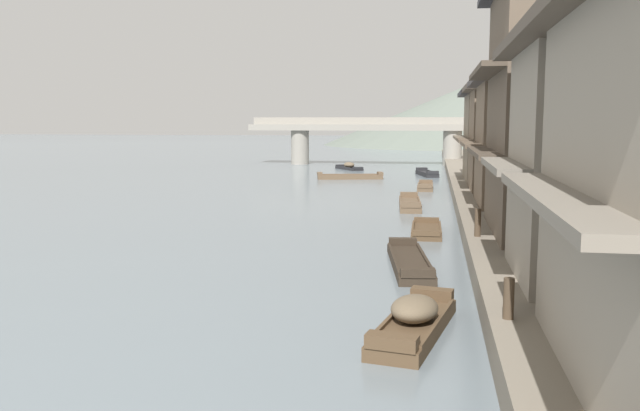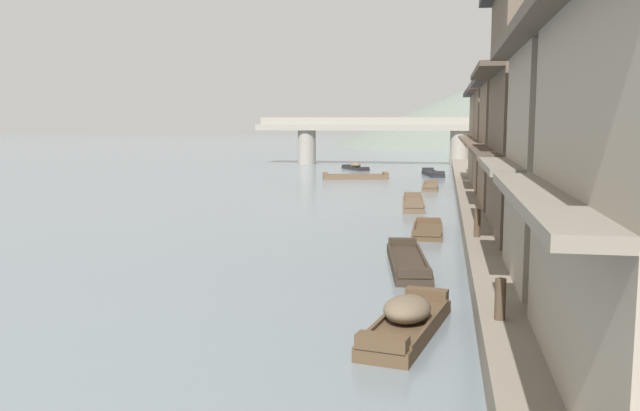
{
  "view_description": "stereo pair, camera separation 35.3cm",
  "coord_description": "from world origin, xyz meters",
  "px_view_note": "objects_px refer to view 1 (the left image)",
  "views": [
    {
      "loc": [
        5.77,
        -2.62,
        4.3
      ],
      "look_at": [
        1.91,
        20.02,
        1.39
      ],
      "focal_mm": 37.44,
      "sensor_mm": 36.0,
      "label": 1
    },
    {
      "loc": [
        6.11,
        -2.56,
        4.3
      ],
      "look_at": [
        1.91,
        20.02,
        1.39
      ],
      "focal_mm": 37.44,
      "sensor_mm": 36.0,
      "label": 2
    }
  ],
  "objects_px": {
    "house_waterfront_far": "(524,133)",
    "boat_moored_third": "(414,320)",
    "boat_moored_nearest": "(349,167)",
    "house_waterfront_end": "(514,131)",
    "boat_moored_second": "(350,177)",
    "boat_midriver_drifting": "(409,262)",
    "boat_moored_far": "(427,174)",
    "boat_crossing_west": "(426,230)",
    "mooring_post_dock_mid": "(509,298)",
    "house_waterfront_tall": "(575,100)",
    "boat_midriver_upstream": "(410,204)",
    "boat_upstream_distant": "(425,187)",
    "house_waterfront_narrow": "(546,136)",
    "stone_bridge": "(375,134)",
    "mooring_post_dock_far": "(478,223)"
  },
  "relations": [
    {
      "from": "boat_midriver_drifting",
      "to": "mooring_post_dock_far",
      "type": "bearing_deg",
      "value": 40.3
    },
    {
      "from": "boat_midriver_drifting",
      "to": "boat_crossing_west",
      "type": "xyz_separation_m",
      "value": [
        0.43,
        6.13,
        -0.02
      ]
    },
    {
      "from": "house_waterfront_tall",
      "to": "house_waterfront_narrow",
      "type": "bearing_deg",
      "value": 87.38
    },
    {
      "from": "boat_moored_third",
      "to": "boat_midriver_upstream",
      "type": "xyz_separation_m",
      "value": [
        -0.81,
        20.2,
        -0.12
      ]
    },
    {
      "from": "boat_upstream_distant",
      "to": "house_waterfront_narrow",
      "type": "xyz_separation_m",
      "value": [
        5.23,
        -12.75,
        3.53
      ]
    },
    {
      "from": "house_waterfront_tall",
      "to": "mooring_post_dock_mid",
      "type": "height_order",
      "value": "house_waterfront_tall"
    },
    {
      "from": "boat_midriver_upstream",
      "to": "house_waterfront_far",
      "type": "bearing_deg",
      "value": 28.24
    },
    {
      "from": "house_waterfront_narrow",
      "to": "stone_bridge",
      "type": "distance_m",
      "value": 37.65
    },
    {
      "from": "boat_moored_nearest",
      "to": "house_waterfront_end",
      "type": "distance_m",
      "value": 20.93
    },
    {
      "from": "boat_midriver_drifting",
      "to": "mooring_post_dock_mid",
      "type": "distance_m",
      "value": 7.58
    },
    {
      "from": "house_waterfront_narrow",
      "to": "house_waterfront_far",
      "type": "height_order",
      "value": "same"
    },
    {
      "from": "boat_moored_nearest",
      "to": "boat_moored_third",
      "type": "xyz_separation_m",
      "value": [
        7.13,
        -45.95,
        0.06
      ]
    },
    {
      "from": "boat_moored_nearest",
      "to": "boat_midriver_drifting",
      "type": "bearing_deg",
      "value": -80.26
    },
    {
      "from": "boat_midriver_drifting",
      "to": "boat_upstream_distant",
      "type": "bearing_deg",
      "value": 89.59
    },
    {
      "from": "boat_moored_nearest",
      "to": "boat_midriver_upstream",
      "type": "xyz_separation_m",
      "value": [
        6.32,
        -25.75,
        -0.06
      ]
    },
    {
      "from": "stone_bridge",
      "to": "boat_upstream_distant",
      "type": "bearing_deg",
      "value": -77.26
    },
    {
      "from": "boat_upstream_distant",
      "to": "boat_moored_far",
      "type": "bearing_deg",
      "value": 90.07
    },
    {
      "from": "house_waterfront_far",
      "to": "boat_midriver_drifting",
      "type": "bearing_deg",
      "value": -107.3
    },
    {
      "from": "boat_moored_nearest",
      "to": "boat_moored_third",
      "type": "height_order",
      "value": "boat_moored_third"
    },
    {
      "from": "boat_moored_far",
      "to": "stone_bridge",
      "type": "relative_size",
      "value": 0.17
    },
    {
      "from": "boat_midriver_drifting",
      "to": "boat_moored_third",
      "type": "bearing_deg",
      "value": -87.01
    },
    {
      "from": "house_waterfront_far",
      "to": "house_waterfront_tall",
      "type": "bearing_deg",
      "value": -90.96
    },
    {
      "from": "boat_moored_second",
      "to": "house_waterfront_end",
      "type": "xyz_separation_m",
      "value": [
        10.97,
        -6.92,
        3.52
      ]
    },
    {
      "from": "boat_moored_far",
      "to": "house_waterfront_end",
      "type": "bearing_deg",
      "value": -64.03
    },
    {
      "from": "boat_midriver_drifting",
      "to": "house_waterfront_narrow",
      "type": "relative_size",
      "value": 0.73
    },
    {
      "from": "boat_midriver_upstream",
      "to": "mooring_post_dock_mid",
      "type": "distance_m",
      "value": 21.28
    },
    {
      "from": "boat_moored_nearest",
      "to": "house_waterfront_end",
      "type": "relative_size",
      "value": 0.52
    },
    {
      "from": "boat_midriver_upstream",
      "to": "boat_upstream_distant",
      "type": "height_order",
      "value": "boat_midriver_upstream"
    },
    {
      "from": "boat_moored_nearest",
      "to": "boat_moored_far",
      "type": "xyz_separation_m",
      "value": [
        6.96,
        -5.7,
        -0.06
      ]
    },
    {
      "from": "house_waterfront_tall",
      "to": "boat_moored_nearest",
      "type": "bearing_deg",
      "value": 107.88
    },
    {
      "from": "boat_moored_third",
      "to": "mooring_post_dock_mid",
      "type": "distance_m",
      "value": 2.1
    },
    {
      "from": "boat_upstream_distant",
      "to": "boat_crossing_west",
      "type": "bearing_deg",
      "value": -89.11
    },
    {
      "from": "boat_moored_far",
      "to": "house_waterfront_far",
      "type": "relative_size",
      "value": 0.65
    },
    {
      "from": "boat_midriver_drifting",
      "to": "mooring_post_dock_far",
      "type": "distance_m",
      "value": 2.87
    },
    {
      "from": "boat_midriver_drifting",
      "to": "stone_bridge",
      "type": "relative_size",
      "value": 0.2
    },
    {
      "from": "house_waterfront_tall",
      "to": "mooring_post_dock_mid",
      "type": "distance_m",
      "value": 11.25
    },
    {
      "from": "boat_moored_far",
      "to": "house_waterfront_end",
      "type": "xyz_separation_m",
      "value": [
        5.31,
        -10.9,
        3.51
      ]
    },
    {
      "from": "boat_midriver_drifting",
      "to": "boat_moored_nearest",
      "type": "bearing_deg",
      "value": 99.74
    },
    {
      "from": "boat_moored_far",
      "to": "boat_moored_second",
      "type": "bearing_deg",
      "value": -144.88
    },
    {
      "from": "boat_crossing_west",
      "to": "house_waterfront_end",
      "type": "xyz_separation_m",
      "value": [
        5.03,
        16.89,
        3.55
      ]
    },
    {
      "from": "house_waterfront_narrow",
      "to": "house_waterfront_far",
      "type": "bearing_deg",
      "value": 90.97
    },
    {
      "from": "house_waterfront_tall",
      "to": "boat_moored_second",
      "type": "bearing_deg",
      "value": 111.32
    },
    {
      "from": "house_waterfront_far",
      "to": "boat_moored_third",
      "type": "bearing_deg",
      "value": -102.01
    },
    {
      "from": "boat_moored_far",
      "to": "boat_crossing_west",
      "type": "xyz_separation_m",
      "value": [
        0.28,
        -27.79,
        -0.04
      ]
    },
    {
      "from": "boat_moored_second",
      "to": "boat_upstream_distant",
      "type": "distance_m",
      "value": 8.8
    },
    {
      "from": "boat_moored_second",
      "to": "stone_bridge",
      "type": "distance_m",
      "value": 16.93
    },
    {
      "from": "house_waterfront_tall",
      "to": "house_waterfront_narrow",
      "type": "xyz_separation_m",
      "value": [
        0.35,
        7.59,
        -1.29
      ]
    },
    {
      "from": "boat_moored_second",
      "to": "house_waterfront_end",
      "type": "relative_size",
      "value": 0.7
    },
    {
      "from": "boat_midriver_drifting",
      "to": "house_waterfront_end",
      "type": "height_order",
      "value": "house_waterfront_end"
    },
    {
      "from": "stone_bridge",
      "to": "mooring_post_dock_far",
      "type": "bearing_deg",
      "value": -80.9
    }
  ]
}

